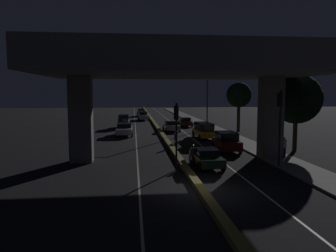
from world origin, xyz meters
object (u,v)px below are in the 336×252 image
Objects in this scene: traffic_light_right_of_median at (280,115)px; car_white_third_oncoming at (143,116)px; traffic_light_left_of_median at (176,124)px; car_dark_red_fifth at (185,122)px; car_dark_green_lead at (206,157)px; car_dark_blue_fourth_oncoming at (141,112)px; car_dark_red_second at (227,141)px; motorcycle_red_filtering_near at (193,156)px; street_lamp at (205,93)px; motorcycle_white_filtering_mid at (176,141)px; car_white_lead_oncoming at (125,129)px; pedestrian_on_sidewalk at (284,147)px; car_silver_fourth at (171,126)px; car_silver_second_oncoming at (124,121)px; car_taxi_yellow_third at (204,130)px.

traffic_light_right_of_median reaches higher than car_white_third_oncoming.
traffic_light_left_of_median reaches higher than car_dark_red_fifth.
car_dark_green_lead is 0.93× the size of car_dark_blue_fourth_oncoming.
motorcycle_red_filtering_near is at bearing 143.81° from car_dark_red_second.
street_lamp is 17.21m from motorcycle_white_filtering_mid.
traffic_light_left_of_median is 2.55× the size of motorcycle_red_filtering_near.
traffic_light_right_of_median is at bearing 8.76° from car_white_third_oncoming.
car_white_lead_oncoming is 33.60m from car_dark_blue_fourth_oncoming.
street_lamp reaches higher than traffic_light_right_of_median.
car_dark_blue_fourth_oncoming is at bearing 101.77° from pedestrian_on_sidewalk.
street_lamp is (7.47, 24.88, 2.05)m from traffic_light_left_of_median.
car_white_third_oncoming reaches higher than motorcycle_white_filtering_mid.
car_dark_red_second is 2.57× the size of pedestrian_on_sidewalk.
car_dark_red_fifth is at bearing 79.71° from traffic_light_left_of_median.
pedestrian_on_sidewalk is (6.82, -19.78, 0.23)m from car_silver_fourth.
car_dark_green_lead is at bearing 175.24° from car_dark_red_fifth.
car_dark_blue_fourth_oncoming is at bearing 173.27° from car_silver_second_oncoming.
car_dark_red_second is 0.88× the size of car_white_lead_oncoming.
car_dark_blue_fourth_oncoming is (-6.37, 23.30, 0.18)m from car_dark_red_fifth.
traffic_light_right_of_median is 30.27m from car_silver_second_oncoming.
car_white_lead_oncoming is at bearing 67.06° from car_taxi_yellow_third.
street_lamp reaches higher than car_taxi_yellow_third.
car_silver_second_oncoming reaches higher than car_white_lead_oncoming.
traffic_light_right_of_median is 1.16× the size of car_white_lead_oncoming.
pedestrian_on_sidewalk is (9.11, 2.91, -2.23)m from traffic_light_left_of_median.
car_silver_fourth is (-5.18, -2.19, -4.50)m from street_lamp.
car_silver_fourth is at bearing -157.10° from street_lamp.
traffic_light_left_of_median reaches higher than motorcycle_red_filtering_near.
car_dark_blue_fourth_oncoming reaches higher than motorcycle_red_filtering_near.
traffic_light_left_of_median reaches higher than car_silver_second_oncoming.
car_taxi_yellow_third is at bearing 10.85° from car_white_third_oncoming.
car_dark_red_second is 45.83m from car_dark_blue_fourth_oncoming.
car_white_third_oncoming is (-3.32, 18.65, 0.12)m from car_silver_fourth.
car_dark_red_second is at bearing -170.94° from car_silver_fourth.
car_silver_fourth is at bearing 1.53° from motorcycle_red_filtering_near.
car_silver_fourth is 6.80m from car_dark_red_fifth.
car_dark_red_fifth is 0.90× the size of car_white_third_oncoming.
car_dark_blue_fourth_oncoming is at bearing 10.02° from car_dark_red_second.
car_dark_red_fifth is 1.05× the size of car_silver_second_oncoming.
car_silver_second_oncoming is (-9.87, 21.01, 0.15)m from car_dark_red_second.
motorcycle_white_filtering_mid is (5.57, -18.27, -0.42)m from car_silver_second_oncoming.
car_silver_fourth is 1.04× the size of car_dark_red_fifth.
car_white_lead_oncoming reaches higher than car_dark_red_fifth.
car_silver_second_oncoming is 28.30m from pedestrian_on_sidewalk.
car_silver_second_oncoming is (-0.36, 9.15, 0.26)m from car_white_lead_oncoming.
traffic_light_left_of_median reaches higher than pedestrian_on_sidewalk.
car_dark_blue_fourth_oncoming reaches higher than motorcycle_white_filtering_mid.
car_dark_red_second is 0.88× the size of car_dark_blue_fourth_oncoming.
car_white_lead_oncoming is at bearing 139.06° from car_dark_red_fifth.
car_white_lead_oncoming is 1.00× the size of car_white_third_oncoming.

